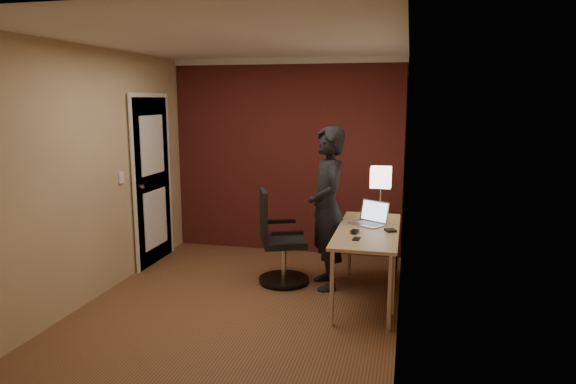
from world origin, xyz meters
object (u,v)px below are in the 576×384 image
object	(u,v)px
desk	(375,242)
mouse	(354,232)
wallet	(390,230)
desk_lamp	(381,178)
laptop	(371,218)
phone	(356,239)
person	(327,208)
office_chair	(278,243)

from	to	relation	value
desk	mouse	xyz separation A→B (m)	(-0.19, -0.20, 0.14)
mouse	wallet	world-z (taller)	mouse
wallet	desk_lamp	bearing A→B (deg)	101.64
laptop	phone	size ratio (longest dim) A/B	3.63
phone	person	world-z (taller)	person
desk_lamp	mouse	distance (m)	0.95
laptop	wallet	size ratio (longest dim) A/B	3.79
mouse	wallet	bearing A→B (deg)	41.91
mouse	phone	bearing A→B (deg)	-63.01
mouse	wallet	distance (m)	0.37
wallet	mouse	bearing A→B (deg)	-154.24
desk	desk_lamp	xyz separation A→B (m)	(0.00, 0.64, 0.55)
desk	wallet	size ratio (longest dim) A/B	13.64
phone	office_chair	world-z (taller)	office_chair
desk_lamp	phone	xyz separation A→B (m)	(-0.15, -1.04, -0.41)
desk_lamp	mouse	xyz separation A→B (m)	(-0.19, -0.84, -0.40)
desk	wallet	distance (m)	0.20
desk	desk_lamp	size ratio (longest dim) A/B	2.80
desk	phone	size ratio (longest dim) A/B	13.04
mouse	wallet	size ratio (longest dim) A/B	0.91
phone	mouse	bearing A→B (deg)	106.18
laptop	person	world-z (taller)	person
wallet	phone	bearing A→B (deg)	-128.54
desk	mouse	bearing A→B (deg)	-133.40
desk_lamp	office_chair	bearing A→B (deg)	-159.85
desk	laptop	bearing A→B (deg)	105.98
desk_lamp	wallet	distance (m)	0.80
wallet	office_chair	world-z (taller)	office_chair
laptop	office_chair	bearing A→B (deg)	178.28
desk	desk_lamp	distance (m)	0.84
desk	laptop	xyz separation A→B (m)	(-0.06, 0.22, 0.19)
phone	office_chair	xyz separation A→B (m)	(-0.91, 0.66, -0.29)
desk	phone	bearing A→B (deg)	-110.08
phone	person	bearing A→B (deg)	124.28
office_chair	desk	bearing A→B (deg)	-13.46
desk_lamp	mouse	size ratio (longest dim) A/B	5.35
laptop	mouse	distance (m)	0.44
desk_lamp	laptop	distance (m)	0.55
laptop	office_chair	world-z (taller)	office_chair
mouse	person	xyz separation A→B (m)	(-0.34, 0.47, 0.11)
laptop	mouse	size ratio (longest dim) A/B	4.17
desk_lamp	desk	bearing A→B (deg)	-90.34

